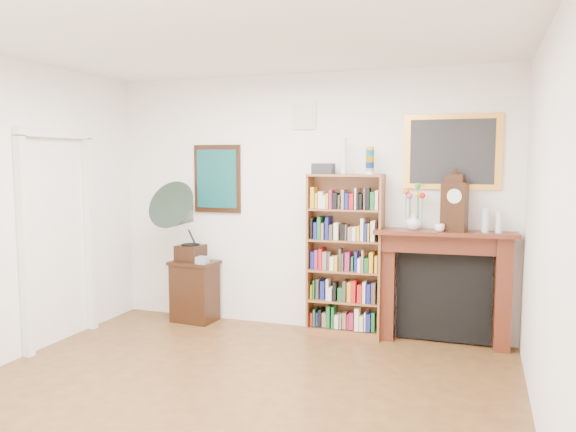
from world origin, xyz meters
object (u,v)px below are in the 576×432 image
object	(u,v)px
fireplace	(444,277)
teacup	(440,228)
bookshelf	(345,246)
bottle_right	(499,223)
bottle_left	(485,220)
flower_vase	(414,221)
side_cabinet	(195,291)
gramophone	(183,217)
cd_stack	(202,260)
mantel_clock	(454,204)

from	to	relation	value
fireplace	teacup	distance (m)	0.54
bookshelf	bottle_right	world-z (taller)	bookshelf
bookshelf	bottle_left	distance (m)	1.43
teacup	bottle_left	distance (m)	0.44
flower_vase	teacup	size ratio (longest dim) A/B	1.82
bottle_right	teacup	bearing A→B (deg)	-171.81
side_cabinet	gramophone	size ratio (longest dim) A/B	0.76
teacup	bottle_right	world-z (taller)	bottle_right
cd_stack	bottle_left	distance (m)	3.04
bookshelf	fireplace	world-z (taller)	bookshelf
cd_stack	flower_vase	size ratio (longest dim) A/B	0.69
gramophone	bottle_left	distance (m)	3.24
side_cabinet	teacup	size ratio (longest dim) A/B	7.41
bottle_left	bottle_right	bearing A→B (deg)	-9.60
mantel_clock	flower_vase	distance (m)	0.43
cd_stack	flower_vase	bearing A→B (deg)	4.11
fireplace	bottle_left	bearing A→B (deg)	-9.47
flower_vase	bottle_right	xyz separation A→B (m)	(0.81, -0.00, 0.01)
bottle_right	flower_vase	bearing A→B (deg)	179.67
bookshelf	gramophone	world-z (taller)	bookshelf
side_cabinet	teacup	world-z (taller)	teacup
cd_stack	mantel_clock	bearing A→B (deg)	3.32
mantel_clock	bottle_right	xyz separation A→B (m)	(0.41, 0.00, -0.17)
bookshelf	bottle_right	size ratio (longest dim) A/B	9.91
fireplace	side_cabinet	bearing A→B (deg)	178.35
side_cabinet	bottle_left	world-z (taller)	bottle_left
side_cabinet	gramophone	bearing A→B (deg)	-128.05
gramophone	cd_stack	size ratio (longest dim) A/B	7.71
cd_stack	flower_vase	world-z (taller)	flower_vase
bookshelf	cd_stack	xyz separation A→B (m)	(-1.60, -0.16, -0.21)
bookshelf	bottle_left	world-z (taller)	bookshelf
flower_vase	bottle_right	size ratio (longest dim) A/B	0.87
gramophone	teacup	bearing A→B (deg)	6.15
mantel_clock	teacup	world-z (taller)	mantel_clock
mantel_clock	bottle_right	world-z (taller)	mantel_clock
flower_vase	teacup	world-z (taller)	flower_vase
gramophone	teacup	xyz separation A→B (m)	(2.81, 0.06, -0.02)
flower_vase	bottle_right	distance (m)	0.81
side_cabinet	cd_stack	bearing A→B (deg)	-30.27
mantel_clock	flower_vase	xyz separation A→B (m)	(-0.39, 0.01, -0.18)
flower_vase	bottle_right	bearing A→B (deg)	-0.33
gramophone	bottle_left	bearing A→B (deg)	7.75
mantel_clock	fireplace	bearing A→B (deg)	159.88
mantel_clock	teacup	xyz separation A→B (m)	(-0.13, -0.07, -0.23)
fireplace	flower_vase	xyz separation A→B (m)	(-0.30, -0.05, 0.57)
gramophone	cd_stack	distance (m)	0.54
flower_vase	fireplace	bearing A→B (deg)	9.96
gramophone	flower_vase	size ratio (longest dim) A/B	5.34
fireplace	cd_stack	size ratio (longest dim) A/B	11.68
bookshelf	teacup	distance (m)	1.00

